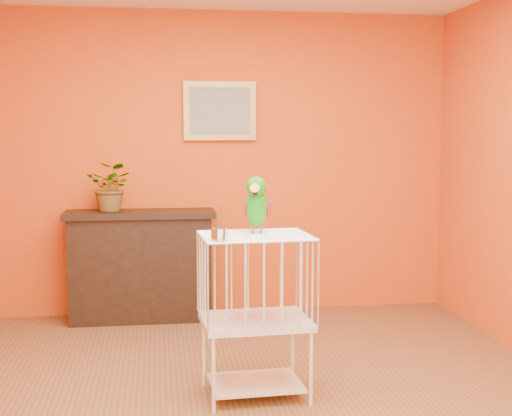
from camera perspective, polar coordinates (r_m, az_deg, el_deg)
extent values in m
plane|color=brown|center=(4.24, -0.05, -15.61)|extent=(4.50, 4.50, 0.00)
plane|color=#C94312|center=(6.19, -2.91, 3.59)|extent=(4.00, 0.00, 4.00)
plane|color=#C94312|center=(1.76, 10.04, -2.79)|extent=(4.00, 0.00, 4.00)
cube|color=black|center=(6.05, -9.20, -4.79)|extent=(1.16, 0.39, 0.87)
cube|color=black|center=(5.98, -9.27, -0.47)|extent=(1.24, 0.44, 0.05)
cube|color=black|center=(5.88, -9.23, -5.11)|extent=(0.81, 0.02, 0.43)
cube|color=#5C1B1A|center=(6.03, -11.49, -5.80)|extent=(0.05, 0.17, 0.27)
cube|color=#3C4A25|center=(6.03, -10.76, -5.80)|extent=(0.05, 0.17, 0.27)
cube|color=#5C1B1A|center=(6.03, -9.93, -5.79)|extent=(0.05, 0.17, 0.27)
cube|color=#3C4A25|center=(6.02, -9.01, -5.78)|extent=(0.05, 0.17, 0.27)
cube|color=#5C1B1A|center=(6.02, -8.08, -5.77)|extent=(0.05, 0.17, 0.27)
imported|color=#26722D|center=(5.94, -11.51, 1.20)|extent=(0.47, 0.50, 0.32)
cube|color=#AB863D|center=(6.15, -2.91, 7.77)|extent=(0.62, 0.03, 0.50)
cube|color=gray|center=(6.14, -2.90, 7.77)|extent=(0.52, 0.01, 0.40)
cube|color=white|center=(4.38, -0.04, -13.81)|extent=(0.56, 0.44, 0.02)
cube|color=white|center=(4.27, -0.04, -9.05)|extent=(0.65, 0.52, 0.04)
cube|color=white|center=(4.17, -0.04, -2.24)|extent=(0.65, 0.52, 0.01)
cylinder|color=white|center=(4.09, -3.42, -13.22)|extent=(0.02, 0.02, 0.43)
cylinder|color=white|center=(4.20, 4.43, -12.71)|extent=(0.02, 0.02, 0.43)
cylinder|color=white|center=(4.50, -4.19, -11.41)|extent=(0.02, 0.02, 0.43)
cylinder|color=white|center=(4.60, 2.94, -11.01)|extent=(0.02, 0.02, 0.43)
cylinder|color=silver|center=(3.94, -2.94, -2.10)|extent=(0.09, 0.09, 0.07)
cylinder|color=#59544C|center=(4.24, -0.29, -1.73)|extent=(0.02, 0.02, 0.05)
cylinder|color=#59544C|center=(4.24, 0.44, -1.74)|extent=(0.02, 0.02, 0.05)
ellipsoid|color=#14940B|center=(4.22, 0.08, -0.02)|extent=(0.17, 0.21, 0.24)
ellipsoid|color=#14940B|center=(4.17, 0.02, 1.71)|extent=(0.15, 0.15, 0.12)
cone|color=orange|center=(4.12, -0.06, 1.46)|extent=(0.07, 0.09, 0.08)
cone|color=black|center=(4.13, -0.04, 1.18)|extent=(0.04, 0.04, 0.03)
sphere|color=black|center=(4.16, -0.57, 1.87)|extent=(0.02, 0.02, 0.02)
sphere|color=black|center=(4.15, 0.56, 1.86)|extent=(0.02, 0.02, 0.02)
ellipsoid|color=#A50C0C|center=(4.24, -0.81, -0.14)|extent=(0.05, 0.08, 0.08)
ellipsoid|color=navy|center=(4.23, 1.00, -0.16)|extent=(0.05, 0.08, 0.08)
cone|color=#14940B|center=(4.31, 0.18, -0.98)|extent=(0.11, 0.18, 0.13)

